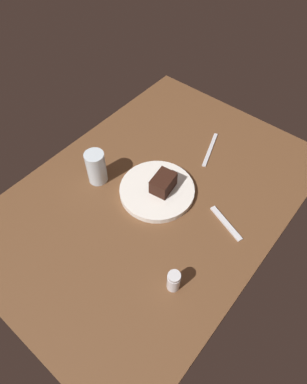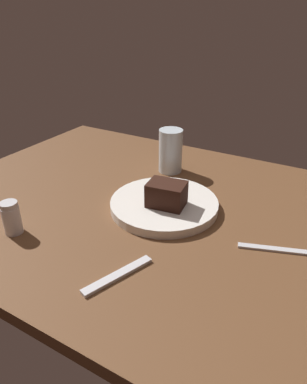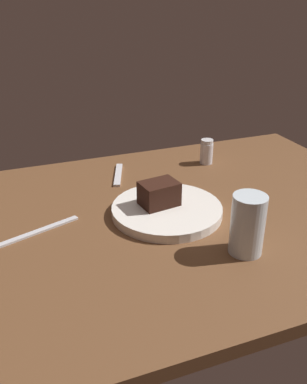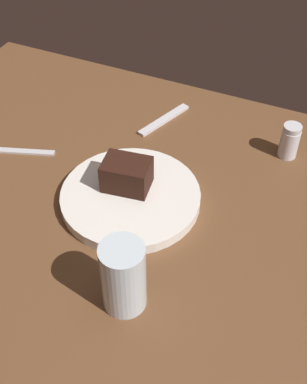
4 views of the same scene
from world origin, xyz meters
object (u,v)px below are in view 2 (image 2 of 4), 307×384
Objects in this scene: dessert_plate at (163,205)px; water_glass at (171,151)px; salt_shaker at (12,218)px; chocolate_cake_slice at (167,194)px; dessert_spoon at (118,275)px; butter_knife at (285,250)px.

water_glass is at bearing -66.70° from dessert_plate.
dessert_plate is 34.84cm from salt_shaker.
chocolate_cake_slice is 1.16× the size of salt_shaker.
dessert_plate is at bearing 113.30° from water_glass.
dessert_spoon is at bearing 99.60° from dessert_plate.
dessert_plate reaches higher than butter_knife.
dessert_plate is 23.30cm from water_glass.
water_glass is 48.69cm from dessert_spoon.
butter_knife is (-25.36, -23.26, -0.10)cm from dessert_spoon.
water_glass is at bearing 130.00° from butter_knife.
water_glass is at bearing 35.81° from dessert_spoon.
dessert_plate is 3.50× the size of salt_shaker.
dessert_plate is at bearing -133.38° from salt_shaker.
salt_shaker is at bearing 46.62° from dessert_plate.
chocolate_cake_slice is 0.58× the size of dessert_spoon.
water_glass is (-14.89, -46.08, 2.69)cm from salt_shaker.
water_glass is 45.50cm from butter_knife.
dessert_plate is 4.39cm from chocolate_cake_slice.
dessert_spoon is at bearing 179.25° from salt_shaker.
salt_shaker is at bearing 43.62° from chocolate_cake_slice.
water_glass is (8.97, -20.83, 5.34)cm from dessert_plate.
dessert_plate is 3.02× the size of chocolate_cake_slice.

